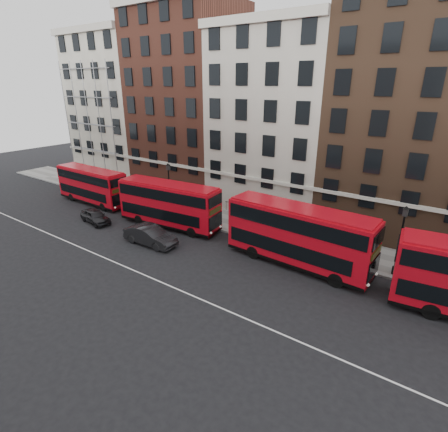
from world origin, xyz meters
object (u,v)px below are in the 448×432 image
Objects in this scene: bus_a at (92,185)px; bus_c at (298,235)px; bus_b at (169,204)px; car_rear at (95,216)px; car_front at (150,235)px.

bus_c is (25.70, 0.00, 0.33)m from bus_a.
car_rear is at bearing -157.41° from bus_b.
bus_a is 2.46× the size of car_rear.
bus_b is at bearing -53.26° from car_rear.
car_front is (-11.95, -3.99, -1.73)m from bus_c.
car_front is at bearing -158.83° from bus_c.
bus_c is at bearing 0.24° from bus_a.
car_rear is at bearing 85.31° from car_front.
bus_a is 12.25m from bus_b.
bus_a is at bearing -177.27° from bus_c.
bus_c is 2.28× the size of car_front.
car_front is (13.74, -3.98, -1.40)m from bus_a.
bus_c is at bearing -74.06° from car_front.
bus_b is at bearing 0.22° from bus_a.
bus_c reaches higher than car_rear.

